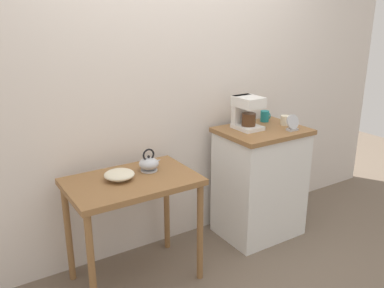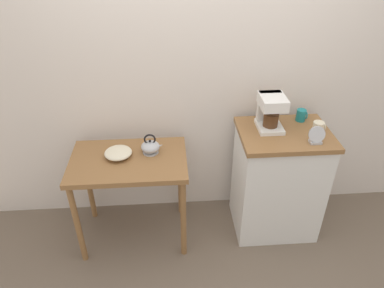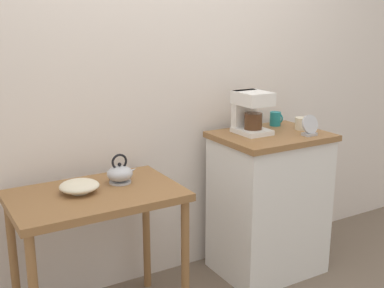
{
  "view_description": "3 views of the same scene",
  "coord_description": "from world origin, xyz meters",
  "px_view_note": "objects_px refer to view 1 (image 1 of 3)",
  "views": [
    {
      "loc": [
        -1.56,
        -2.3,
        1.82
      ],
      "look_at": [
        -0.13,
        -0.04,
        0.95
      ],
      "focal_mm": 38.3,
      "sensor_mm": 36.0,
      "label": 1
    },
    {
      "loc": [
        -0.26,
        -2.13,
        2.26
      ],
      "look_at": [
        -0.1,
        0.01,
        0.87
      ],
      "focal_mm": 33.25,
      "sensor_mm": 36.0,
      "label": 2
    },
    {
      "loc": [
        -1.33,
        -2.23,
        1.62
      ],
      "look_at": [
        -0.03,
        -0.04,
        0.96
      ],
      "focal_mm": 45.61,
      "sensor_mm": 36.0,
      "label": 3
    }
  ],
  "objects_px": {
    "teakettle": "(149,164)",
    "mug_small_cream": "(286,120)",
    "mug_dark_teal": "(265,116)",
    "table_clock": "(293,124)",
    "coffee_maker": "(246,111)",
    "bowl_stoneware": "(119,175)"
  },
  "relations": [
    {
      "from": "teakettle",
      "to": "mug_small_cream",
      "type": "height_order",
      "value": "mug_small_cream"
    },
    {
      "from": "mug_dark_teal",
      "to": "table_clock",
      "type": "relative_size",
      "value": 0.72
    },
    {
      "from": "teakettle",
      "to": "mug_dark_teal",
      "type": "xyz_separation_m",
      "value": [
        1.16,
        0.12,
        0.15
      ]
    },
    {
      "from": "teakettle",
      "to": "table_clock",
      "type": "height_order",
      "value": "table_clock"
    },
    {
      "from": "coffee_maker",
      "to": "mug_small_cream",
      "type": "distance_m",
      "value": 0.37
    },
    {
      "from": "teakettle",
      "to": "table_clock",
      "type": "relative_size",
      "value": 1.32
    },
    {
      "from": "bowl_stoneware",
      "to": "teakettle",
      "type": "xyz_separation_m",
      "value": [
        0.24,
        0.04,
        0.02
      ]
    },
    {
      "from": "mug_small_cream",
      "to": "table_clock",
      "type": "height_order",
      "value": "table_clock"
    },
    {
      "from": "teakettle",
      "to": "mug_small_cream",
      "type": "relative_size",
      "value": 1.91
    },
    {
      "from": "bowl_stoneware",
      "to": "mug_dark_teal",
      "type": "bearing_deg",
      "value": 6.59
    },
    {
      "from": "bowl_stoneware",
      "to": "mug_dark_teal",
      "type": "xyz_separation_m",
      "value": [
        1.39,
        0.16,
        0.17
      ]
    },
    {
      "from": "mug_dark_teal",
      "to": "table_clock",
      "type": "height_order",
      "value": "table_clock"
    },
    {
      "from": "bowl_stoneware",
      "to": "mug_dark_teal",
      "type": "height_order",
      "value": "mug_dark_teal"
    },
    {
      "from": "bowl_stoneware",
      "to": "mug_dark_teal",
      "type": "relative_size",
      "value": 2.16
    },
    {
      "from": "teakettle",
      "to": "table_clock",
      "type": "bearing_deg",
      "value": -9.79
    },
    {
      "from": "bowl_stoneware",
      "to": "table_clock",
      "type": "bearing_deg",
      "value": -6.63
    },
    {
      "from": "mug_small_cream",
      "to": "mug_dark_teal",
      "type": "bearing_deg",
      "value": 112.52
    },
    {
      "from": "coffee_maker",
      "to": "mug_small_cream",
      "type": "relative_size",
      "value": 2.95
    },
    {
      "from": "bowl_stoneware",
      "to": "teakettle",
      "type": "distance_m",
      "value": 0.24
    },
    {
      "from": "table_clock",
      "to": "coffee_maker",
      "type": "bearing_deg",
      "value": 137.77
    },
    {
      "from": "coffee_maker",
      "to": "table_clock",
      "type": "relative_size",
      "value": 2.04
    },
    {
      "from": "bowl_stoneware",
      "to": "table_clock",
      "type": "height_order",
      "value": "table_clock"
    }
  ]
}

